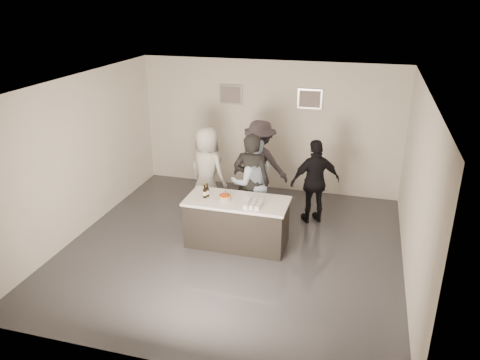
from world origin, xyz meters
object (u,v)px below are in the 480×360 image
at_px(cake, 225,198).
at_px(beer_bottle_b, 205,191).
at_px(person_main_black, 251,182).
at_px(person_main_blue, 252,183).
at_px(person_guest_back, 260,164).
at_px(person_guest_left, 207,170).
at_px(beer_bottle_a, 207,190).
at_px(person_guest_right, 315,182).
at_px(bar_counter, 237,222).

height_order(cake, beer_bottle_b, beer_bottle_b).
xyz_separation_m(person_main_black, person_main_blue, (-0.01, 0.14, -0.07)).
distance_m(beer_bottle_b, person_guest_back, 1.97).
xyz_separation_m(person_main_black, person_guest_back, (-0.10, 1.11, -0.02)).
height_order(person_main_blue, person_guest_left, person_guest_left).
bearing_deg(beer_bottle_a, person_guest_back, 72.90).
height_order(beer_bottle_a, person_guest_back, person_guest_back).
distance_m(person_guest_right, person_guest_back, 1.35).
relative_size(person_main_black, person_guest_left, 1.07).
bearing_deg(person_main_black, person_guest_left, -25.01).
relative_size(cake, person_main_black, 0.11).
bearing_deg(cake, person_main_black, 68.33).
relative_size(beer_bottle_a, person_guest_left, 0.14).
relative_size(bar_counter, person_guest_back, 0.98).
distance_m(person_main_black, person_guest_right, 1.31).
bearing_deg(person_main_blue, person_guest_back, -107.25).
distance_m(person_main_blue, person_guest_right, 1.26).
bearing_deg(person_guest_right, person_main_blue, -5.46).
xyz_separation_m(beer_bottle_a, person_guest_left, (-0.44, 1.23, -0.11)).
xyz_separation_m(bar_counter, beer_bottle_a, (-0.57, 0.01, 0.58)).
bearing_deg(person_guest_left, bar_counter, 152.90).
height_order(person_main_black, person_guest_right, person_main_black).
relative_size(beer_bottle_b, person_guest_right, 0.15).
height_order(bar_counter, person_main_black, person_main_black).
relative_size(beer_bottle_b, person_guest_left, 0.14).
bearing_deg(person_guest_back, person_guest_right, 165.68).
bearing_deg(person_guest_right, cake, 15.58).
bearing_deg(beer_bottle_b, cake, 2.17).
relative_size(bar_counter, person_guest_left, 1.02).
distance_m(beer_bottle_b, person_main_blue, 1.13).
distance_m(person_main_blue, person_guest_back, 0.97).
relative_size(beer_bottle_a, beer_bottle_b, 1.00).
height_order(bar_counter, beer_bottle_a, beer_bottle_a).
bearing_deg(bar_counter, beer_bottle_b, -174.57).
height_order(beer_bottle_a, person_main_blue, person_main_blue).
relative_size(beer_bottle_a, person_main_blue, 0.14).
relative_size(cake, person_main_blue, 0.12).
bearing_deg(person_guest_right, person_guest_left, -25.50).
height_order(person_main_black, person_guest_back, person_main_black).
xyz_separation_m(beer_bottle_b, person_guest_right, (1.83, 1.39, -0.16)).
bearing_deg(bar_counter, cake, -168.93).
xyz_separation_m(beer_bottle_a, person_guest_right, (1.81, 1.32, -0.16)).
height_order(cake, person_guest_left, person_guest_left).
height_order(beer_bottle_a, person_main_black, person_main_black).
xyz_separation_m(person_main_blue, person_guest_left, (-1.08, 0.39, 0.01)).
xyz_separation_m(bar_counter, person_main_blue, (0.07, 0.85, 0.45)).
height_order(cake, beer_bottle_a, beer_bottle_a).
bearing_deg(beer_bottle_a, person_guest_left, 109.65).
relative_size(cake, person_guest_back, 0.12).
bearing_deg(beer_bottle_a, cake, -8.63).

